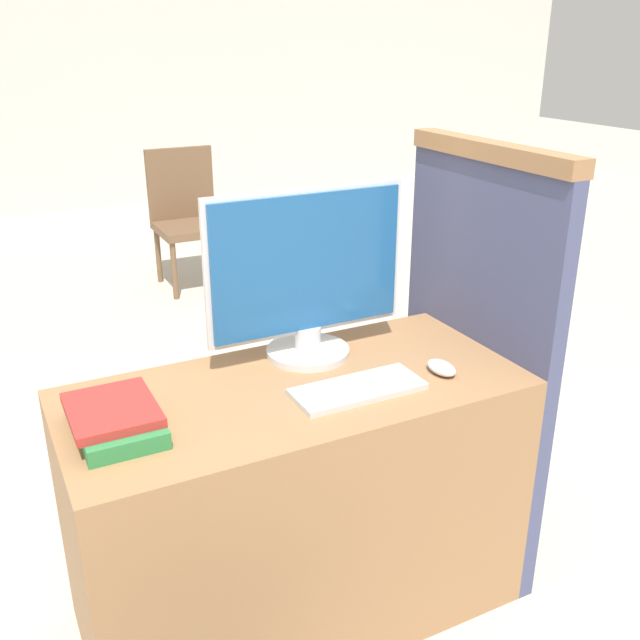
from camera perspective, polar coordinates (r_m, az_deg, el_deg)
wall_back at (r=7.10m, az=-22.69°, el=19.02°), size 12.00×0.06×2.80m
desk at (r=2.04m, az=-1.83°, el=-14.42°), size 1.20×0.56×0.73m
carrel_divider at (r=2.22m, az=12.23°, el=-2.86°), size 0.07×0.66×1.30m
monitor at (r=1.94m, az=-1.04°, el=3.56°), size 0.58×0.23×0.48m
keyboard at (r=1.82m, az=3.04°, el=-5.54°), size 0.34×0.14×0.02m
mouse at (r=1.94m, az=9.70°, el=-3.78°), size 0.06×0.10×0.03m
book_stack at (r=1.70m, az=-16.04°, el=-7.60°), size 0.19×0.26×0.06m
far_chair at (r=4.80m, az=-10.56°, el=8.46°), size 0.44×0.44×0.88m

